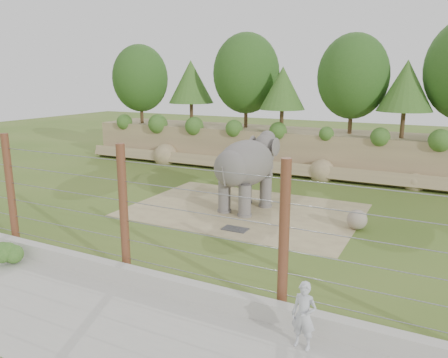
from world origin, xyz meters
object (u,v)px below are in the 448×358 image
at_px(barrier_fence, 124,210).
at_px(elephant, 246,174).
at_px(stone_ball, 357,220).
at_px(zookeeper, 304,315).

bearing_deg(barrier_fence, elephant, 86.24).
distance_m(stone_ball, zookeeper, 8.43).
xyz_separation_m(elephant, stone_ball, (5.00, -0.42, -1.24)).
relative_size(elephant, barrier_fence, 0.20).
xyz_separation_m(barrier_fence, zookeeper, (5.93, -1.20, -1.22)).
height_order(barrier_fence, zookeeper, barrier_fence).
bearing_deg(barrier_fence, stone_ball, 52.66).
bearing_deg(barrier_fence, zookeeper, -11.45).
height_order(stone_ball, zookeeper, zookeeper).
relative_size(elephant, zookeeper, 2.64).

